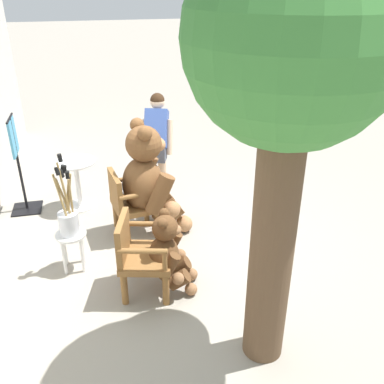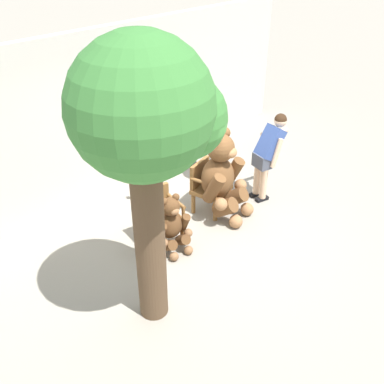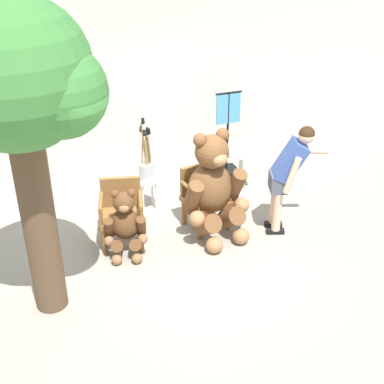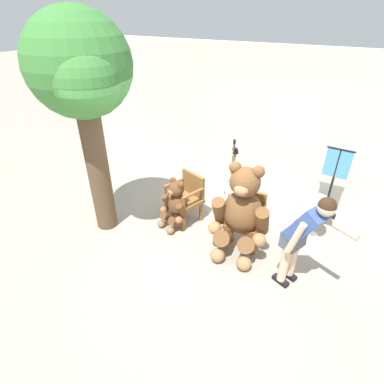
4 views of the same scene
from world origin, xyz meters
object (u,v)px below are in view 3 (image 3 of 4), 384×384
object	(u,v)px
white_stool	(147,186)
patio_tree	(24,88)
wooden_chair_left	(122,211)
teddy_bear_large	(213,187)
teddy_bear_small	(125,224)
clothing_display_stand	(228,131)
round_side_table	(241,166)
person_visitor	(288,171)
brush_bucket	(146,167)
wooden_chair_right	(204,195)

from	to	relation	value
white_stool	patio_tree	distance (m)	3.16
wooden_chair_left	white_stool	world-z (taller)	wooden_chair_left
wooden_chair_left	white_stool	xyz separation A→B (m)	(0.55, 0.71, -0.11)
teddy_bear_large	teddy_bear_small	bearing A→B (deg)	-178.63
wooden_chair_left	white_stool	distance (m)	0.90
patio_tree	clothing_display_stand	world-z (taller)	patio_tree
round_side_table	teddy_bear_large	bearing A→B (deg)	-132.29
teddy_bear_large	round_side_table	size ratio (longest dim) A/B	2.06
person_visitor	brush_bucket	xyz separation A→B (m)	(-1.57, 1.21, -0.24)
person_visitor	white_stool	world-z (taller)	person_visitor
wooden_chair_left	teddy_bear_large	world-z (taller)	teddy_bear_large
teddy_bear_small	round_side_table	xyz separation A→B (m)	(2.03, 0.95, 0.00)
teddy_bear_small	brush_bucket	size ratio (longest dim) A/B	0.95
teddy_bear_small	person_visitor	size ratio (longest dim) A/B	0.60
person_visitor	wooden_chair_right	bearing A→B (deg)	152.64
wooden_chair_left	wooden_chair_right	size ratio (longest dim) A/B	1.00
teddy_bear_large	wooden_chair_left	bearing A→B (deg)	167.54
clothing_display_stand	person_visitor	bearing A→B (deg)	-89.61
white_stool	brush_bucket	world-z (taller)	brush_bucket
teddy_bear_large	white_stool	size ratio (longest dim) A/B	3.23
wooden_chair_right	white_stool	distance (m)	0.94
teddy_bear_small	wooden_chair_right	bearing A→B (deg)	13.79
wooden_chair_left	round_side_table	size ratio (longest dim) A/B	1.19
teddy_bear_large	round_side_table	xyz separation A→B (m)	(0.83, 0.92, -0.28)
clothing_display_stand	wooden_chair_right	bearing A→B (deg)	-124.28
wooden_chair_right	round_side_table	distance (m)	1.08
wooden_chair_left	round_side_table	xyz separation A→B (m)	(2.00, 0.66, -0.01)
wooden_chair_right	wooden_chair_left	bearing A→B (deg)	-179.95
teddy_bear_large	brush_bucket	xyz separation A→B (m)	(-0.62, 0.97, -0.06)
person_visitor	clothing_display_stand	bearing A→B (deg)	90.39
round_side_table	patio_tree	bearing A→B (deg)	-151.37
person_visitor	patio_tree	xyz separation A→B (m)	(-3.12, -0.48, 1.62)
wooden_chair_left	teddy_bear_small	xyz separation A→B (m)	(-0.03, -0.29, -0.02)
patio_tree	clothing_display_stand	size ratio (longest dim) A/B	2.48
round_side_table	clothing_display_stand	size ratio (longest dim) A/B	0.53
teddy_bear_large	round_side_table	world-z (taller)	teddy_bear_large
teddy_bear_small	clothing_display_stand	distance (m)	2.74
wooden_chair_left	wooden_chair_right	world-z (taller)	same
patio_tree	teddy_bear_large	bearing A→B (deg)	18.43
white_stool	clothing_display_stand	distance (m)	1.75
teddy_bear_small	patio_tree	distance (m)	2.40
white_stool	round_side_table	xyz separation A→B (m)	(1.46, -0.05, 0.09)
clothing_display_stand	patio_tree	bearing A→B (deg)	-142.45
brush_bucket	teddy_bear_small	bearing A→B (deg)	-119.95
brush_bucket	person_visitor	bearing A→B (deg)	-37.59
wooden_chair_right	teddy_bear_large	world-z (taller)	teddy_bear_large
wooden_chair_left	brush_bucket	xyz separation A→B (m)	(0.55, 0.71, 0.21)
white_stool	round_side_table	distance (m)	1.46
wooden_chair_left	person_visitor	world-z (taller)	person_visitor
round_side_table	wooden_chair_left	bearing A→B (deg)	-161.81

